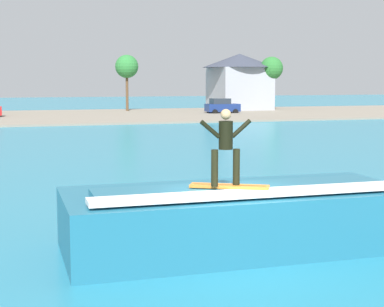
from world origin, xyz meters
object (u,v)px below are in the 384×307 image
object	(u,v)px
house_gabled_white	(239,79)
tree_short_bushy	(272,69)
tree_tall_bare	(127,67)
wave_crest	(237,217)
surfboard	(229,186)
surfer	(226,143)
car_far_shore	(222,106)

from	to	relation	value
house_gabled_white	tree_short_bushy	bearing A→B (deg)	-45.41
tree_tall_bare	wave_crest	bearing A→B (deg)	-98.26
surfboard	tree_short_bushy	xyz separation A→B (m)	(27.30, 58.66, 3.69)
surfer	tree_tall_bare	xyz separation A→B (m)	(9.44, 61.98, 2.94)
surfboard	tree_short_bushy	size ratio (longest dim) A/B	0.26
surfboard	tree_tall_bare	distance (m)	62.75
car_far_shore	tree_short_bushy	xyz separation A→B (m)	(8.20, 4.35, 4.39)
tree_tall_bare	surfer	bearing A→B (deg)	-98.66
house_gabled_white	surfer	bearing A→B (deg)	-111.42
surfer	house_gabled_white	bearing A→B (deg)	68.58
surfboard	tree_tall_bare	bearing A→B (deg)	81.44
surfer	house_gabled_white	distance (m)	66.50
surfboard	tree_short_bushy	distance (m)	64.81
tree_tall_bare	tree_short_bushy	size ratio (longest dim) A/B	1.02
surfboard	wave_crest	bearing A→B (deg)	53.29
tree_tall_bare	surfboard	bearing A→B (deg)	-98.56
wave_crest	surfer	world-z (taller)	surfer
wave_crest	surfer	distance (m)	2.05
house_gabled_white	tree_tall_bare	distance (m)	14.92
surfboard	car_far_shore	world-z (taller)	car_far_shore
wave_crest	car_far_shore	distance (m)	56.91
tree_short_bushy	surfer	bearing A→B (deg)	-115.03
wave_crest	tree_short_bushy	size ratio (longest dim) A/B	1.20
surfboard	house_gabled_white	distance (m)	66.44
surfboard	house_gabled_white	bearing A→B (deg)	68.65
wave_crest	tree_short_bushy	xyz separation A→B (m)	(26.89, 58.11, 4.57)
surfer	tree_tall_bare	size ratio (longest dim) A/B	0.25
wave_crest	surfboard	size ratio (longest dim) A/B	4.61
surfboard	car_far_shore	distance (m)	57.58
surfboard	surfer	world-z (taller)	surfer
house_gabled_white	tree_tall_bare	size ratio (longest dim) A/B	1.37
surfer	car_far_shore	size ratio (longest dim) A/B	0.45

